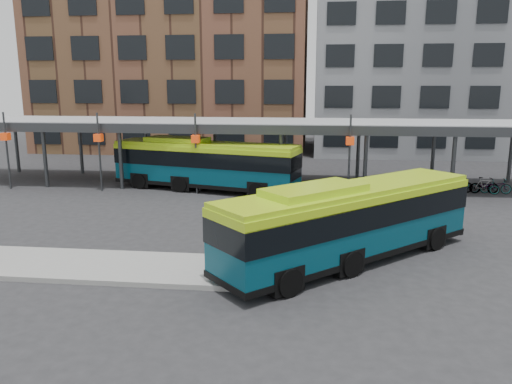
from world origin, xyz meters
name	(u,v)px	position (x,y,z in m)	size (l,w,h in m)	color
ground	(215,246)	(0.00, 0.00, 0.00)	(120.00, 120.00, 0.00)	#28282B
boarding_island	(49,264)	(-5.50, -3.00, 0.09)	(14.00, 3.00, 0.18)	gray
canopy	(252,125)	(-0.06, 12.87, 3.91)	(40.00, 6.53, 4.80)	#999B9E
building_brick	(177,38)	(-10.00, 32.00, 11.00)	(26.00, 14.00, 22.00)	brown
building_grey	(443,46)	(16.00, 32.00, 10.00)	(24.00, 14.00, 20.00)	slate
bus_front	(350,220)	(5.33, -1.19, 1.60)	(9.81, 9.33, 3.08)	#074051
bus_rear	(205,163)	(-2.72, 10.82, 1.68)	(11.96, 5.32, 3.23)	#074051
bike_rack	(463,184)	(13.06, 11.91, 0.48)	(5.82, 1.63, 1.04)	slate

